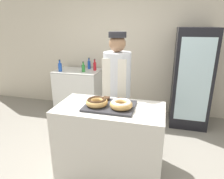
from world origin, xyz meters
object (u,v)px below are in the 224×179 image
object	(u,v)px
donut_light_glaze	(121,104)
chest_freezer	(79,91)
bottle_blue_b	(60,67)
donut_chocolate_glaze	(97,102)
serving_tray	(110,106)
beverage_fridge	(191,78)
bottle_blue	(89,65)
brownie_back_right	(120,100)
baker_person	(117,91)
bottle_green	(83,68)
brownie_back_left	(106,98)
bottle_red	(95,66)

from	to	relation	value
donut_light_glaze	chest_freezer	size ratio (longest dim) A/B	0.27
bottle_blue_b	donut_chocolate_glaze	bearing A→B (deg)	-50.12
chest_freezer	serving_tray	bearing A→B (deg)	-55.90
beverage_fridge	chest_freezer	xyz separation A→B (m)	(-2.25, 0.01, -0.43)
serving_tray	bottle_blue	distance (m)	2.19
serving_tray	donut_chocolate_glaze	xyz separation A→B (m)	(-0.14, -0.04, 0.06)
brownie_back_right	chest_freezer	size ratio (longest dim) A/B	0.08
serving_tray	baker_person	xyz separation A→B (m)	(-0.06, 0.61, -0.02)
chest_freezer	bottle_blue_b	distance (m)	0.65
donut_chocolate_glaze	beverage_fridge	bearing A→B (deg)	55.59
beverage_fridge	bottle_blue_b	distance (m)	2.56
bottle_green	bottle_blue	distance (m)	0.31
donut_chocolate_glaze	baker_person	xyz separation A→B (m)	(0.08, 0.65, -0.08)
donut_light_glaze	bottle_blue_b	distance (m)	2.27
brownie_back_left	bottle_blue	size ratio (longest dim) A/B	0.33
serving_tray	brownie_back_right	bearing A→B (deg)	60.01
brownie_back_right	bottle_red	distance (m)	1.90
brownie_back_left	bottle_blue	xyz separation A→B (m)	(-0.91, 1.79, 0.04)
donut_chocolate_glaze	baker_person	distance (m)	0.66
baker_person	beverage_fridge	bearing A→B (deg)	44.65
donut_chocolate_glaze	brownie_back_right	bearing A→B (deg)	40.52
donut_chocolate_glaze	bottle_red	world-z (taller)	bottle_red
baker_person	bottle_red	world-z (taller)	baker_person
bottle_blue_b	bottle_green	bearing A→B (deg)	9.64
serving_tray	donut_chocolate_glaze	size ratio (longest dim) A/B	2.25
serving_tray	beverage_fridge	xyz separation A→B (m)	(1.07, 1.73, -0.04)
bottle_red	bottle_blue_b	world-z (taller)	bottle_blue_b
beverage_fridge	chest_freezer	world-z (taller)	beverage_fridge
brownie_back_left	bottle_blue_b	world-z (taller)	bottle_blue_b
brownie_back_right	bottle_blue_b	bearing A→B (deg)	138.21
donut_chocolate_glaze	donut_light_glaze	world-z (taller)	same
baker_person	brownie_back_right	bearing A→B (deg)	-71.69
brownie_back_right	bottle_blue_b	world-z (taller)	bottle_blue_b
baker_person	bottle_blue	size ratio (longest dim) A/B	7.37
chest_freezer	brownie_back_right	bearing A→B (deg)	-51.34
donut_chocolate_glaze	bottle_blue_b	size ratio (longest dim) A/B	1.05
beverage_fridge	bottle_red	bearing A→B (deg)	177.19
brownie_back_left	brownie_back_right	world-z (taller)	same
donut_light_glaze	bottle_green	world-z (taller)	bottle_green
donut_light_glaze	bottle_red	xyz separation A→B (m)	(-0.96, 1.86, 0.01)
brownie_back_left	bottle_red	bearing A→B (deg)	113.73
baker_person	chest_freezer	xyz separation A→B (m)	(-1.11, 1.13, -0.46)
brownie_back_right	chest_freezer	bearing A→B (deg)	128.66
brownie_back_left	brownie_back_right	size ratio (longest dim) A/B	1.00
bottle_blue	bottle_blue_b	bearing A→B (deg)	-140.88
serving_tray	bottle_blue	world-z (taller)	bottle_blue
brownie_back_left	bottle_blue_b	bearing A→B (deg)	134.75
brownie_back_right	bottle_red	world-z (taller)	bottle_red
donut_chocolate_glaze	bottle_blue	bearing A→B (deg)	113.25
donut_chocolate_glaze	bottle_red	size ratio (longest dim) A/B	1.06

